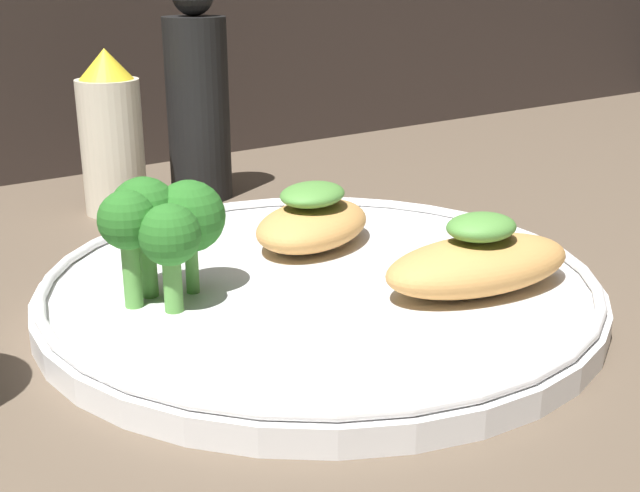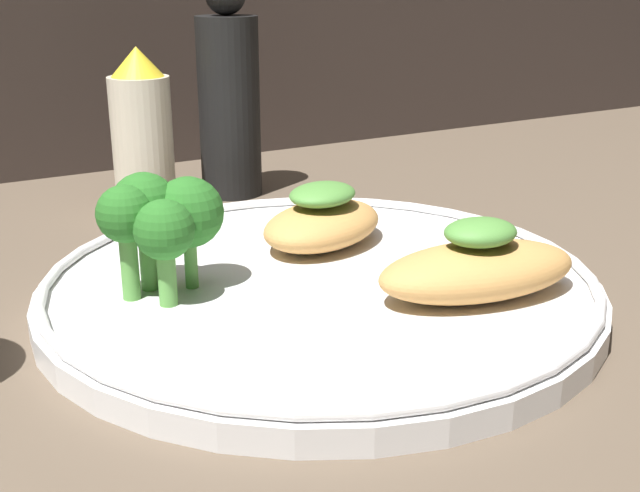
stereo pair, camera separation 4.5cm
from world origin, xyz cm
name	(u,v)px [view 1 (the left image)]	position (x,y,z in cm)	size (l,w,h in cm)	color
ground_plane	(320,309)	(0.00, 0.00, -0.50)	(180.00, 180.00, 1.00)	brown
plate	(320,286)	(0.00, 0.00, 0.99)	(31.74, 31.74, 2.00)	white
grilled_meat_front	(479,261)	(6.07, -6.42, 3.06)	(12.24, 7.24, 4.35)	tan
grilled_meat_middle	(313,221)	(3.14, 5.08, 3.03)	(10.81, 9.11, 4.05)	tan
broccoli_bunch	(162,222)	(-8.38, 2.50, 5.74)	(6.88, 6.05, 6.60)	#569942
sauce_bottle	(111,136)	(-2.18, 24.11, 6.04)	(4.78, 4.78, 12.63)	beige
pepper_grinder	(198,100)	(5.37, 24.11, 8.11)	(5.07, 5.07, 17.95)	black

